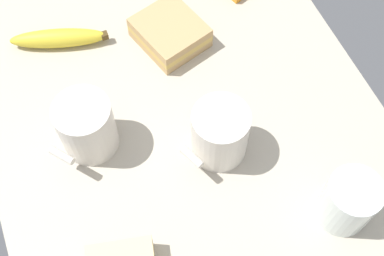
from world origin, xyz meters
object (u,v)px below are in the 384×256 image
object	(u,v)px
coffee_mug_milky	(86,126)
sandwich_main	(170,33)
banana	(59,38)
coffee_mug_black	(220,133)
glass_of_milk	(348,203)

from	to	relation	value
coffee_mug_milky	sandwich_main	size ratio (longest dim) A/B	0.78
coffee_mug_milky	banana	size ratio (longest dim) A/B	0.62
coffee_mug_black	sandwich_main	size ratio (longest dim) A/B	0.81
glass_of_milk	banana	bearing A→B (deg)	33.37
sandwich_main	banana	size ratio (longest dim) A/B	0.80
coffee_mug_black	sandwich_main	bearing A→B (deg)	-1.60
coffee_mug_black	coffee_mug_milky	xyz separation A→B (cm)	(8.72, 18.50, 0.12)
sandwich_main	glass_of_milk	world-z (taller)	glass_of_milk
coffee_mug_black	glass_of_milk	xyz separation A→B (cm)	(-16.86, -12.83, -1.06)
glass_of_milk	coffee_mug_milky	bearing A→B (deg)	50.77
glass_of_milk	banana	xyz separation A→B (cm)	(46.76, 30.80, -2.43)
glass_of_milk	sandwich_main	bearing A→B (deg)	16.89
banana	coffee_mug_black	bearing A→B (deg)	-148.99
coffee_mug_milky	banana	distance (cm)	21.49
sandwich_main	glass_of_milk	size ratio (longest dim) A/B	1.51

